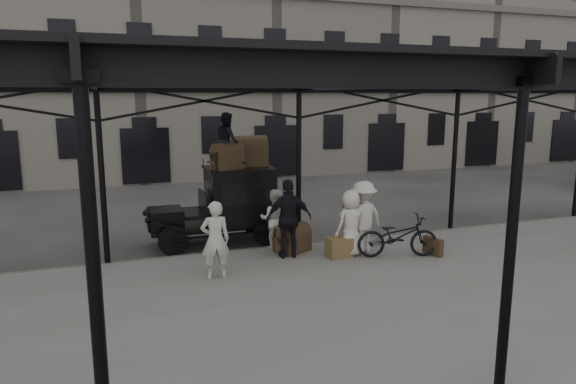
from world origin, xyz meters
name	(u,v)px	position (x,y,z in m)	size (l,w,h in m)	color
ground	(327,272)	(0.00, 0.00, 0.00)	(120.00, 120.00, 0.00)	#383533
platform	(366,299)	(0.00, -2.00, 0.07)	(28.00, 8.00, 0.15)	slate
canopy	(366,74)	(0.00, -1.72, 4.60)	(22.50, 9.00, 4.74)	black
building_frontage	(196,43)	(0.00, 18.00, 7.00)	(64.00, 8.00, 14.00)	slate
taxi	(229,202)	(-1.66, 3.23, 1.20)	(3.65, 1.55, 2.18)	black
porter_left	(215,240)	(-2.69, 0.07, 1.03)	(0.64, 0.42, 1.76)	beige
porter_midleft	(274,219)	(-0.76, 1.80, 0.95)	(0.78, 0.61, 1.60)	silver
porter_centre	(351,223)	(0.89, 0.57, 1.00)	(0.83, 0.54, 1.69)	silver
porter_official	(289,219)	(-0.65, 0.95, 1.15)	(1.17, 0.49, 2.00)	black
porter_right	(363,217)	(1.27, 0.66, 1.10)	(1.22, 0.70, 1.89)	beige
bicycle	(398,236)	(1.95, 0.07, 0.69)	(0.71, 2.05, 1.08)	black
porter_roof	(227,140)	(-1.69, 3.13, 2.96)	(0.76, 0.59, 1.56)	black
steamer_trunk_roof_near	(227,158)	(-1.74, 2.98, 2.48)	(0.83, 0.50, 0.61)	#4A3A22
steamer_trunk_roof_far	(249,153)	(-0.99, 3.43, 2.54)	(0.99, 0.61, 0.73)	#4A3A22
steamer_trunk_platform	(294,240)	(-0.38, 1.32, 0.46)	(0.85, 0.52, 0.62)	#4A3A22
wicker_hamper	(339,247)	(0.55, 0.54, 0.40)	(0.60, 0.45, 0.50)	brown
suitcase_upright	(433,246)	(2.91, -0.09, 0.38)	(0.15, 0.60, 0.45)	#4A3A22
suitcase_flat	(284,244)	(-0.61, 1.43, 0.35)	(0.60, 0.15, 0.40)	#4A3A22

